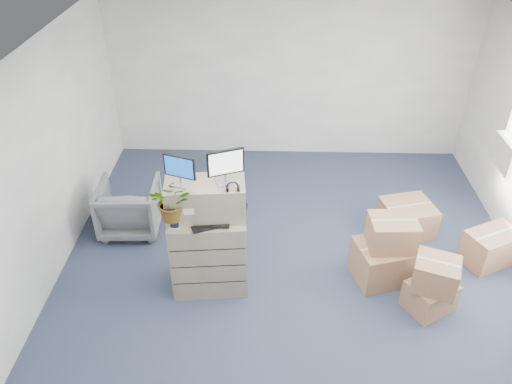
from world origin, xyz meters
TOP-DOWN VIEW (x-y plane):
  - ground at (0.00, 0.00)m, footprint 7.00×7.00m
  - wall_back at (0.00, 3.51)m, footprint 6.00×0.02m
  - ac_unit at (2.87, 1.40)m, footprint 0.24×0.60m
  - filing_cabinet_lower at (-1.02, 0.11)m, footprint 0.94×0.63m
  - filing_cabinet_upper at (-1.03, 0.16)m, footprint 0.93×0.53m
  - monitor_left at (-1.28, 0.11)m, footprint 0.36×0.20m
  - monitor_right at (-0.79, 0.17)m, footprint 0.40×0.23m
  - headphones at (-0.71, 0.02)m, footprint 0.14×0.03m
  - keyboard at (-0.96, -0.02)m, footprint 0.49×0.35m
  - mouse at (-0.73, 0.04)m, footprint 0.11×0.08m
  - water_bottle at (-0.97, 0.19)m, footprint 0.07×0.07m
  - phone_dock at (-1.11, 0.16)m, footprint 0.07×0.06m
  - external_drive at (-0.68, 0.27)m, footprint 0.23×0.19m
  - tissue_box at (-0.72, 0.22)m, footprint 0.29×0.21m
  - potted_plant at (-1.36, -0.03)m, footprint 0.48×0.52m
  - office_chair at (-2.27, 1.19)m, footprint 0.84×0.79m
  - cardboard_boxes at (1.61, 0.48)m, footprint 2.26×2.16m

SIDE VIEW (x-z plane):
  - ground at x=0.00m, z-range 0.00..0.00m
  - cardboard_boxes at x=1.61m, z-range -0.13..0.77m
  - office_chair at x=-2.27m, z-range 0.00..0.83m
  - filing_cabinet_lower at x=-1.02m, z-range 0.00..1.04m
  - keyboard at x=-0.96m, z-range 1.04..1.07m
  - mouse at x=-0.73m, z-range 1.04..1.08m
  - external_drive at x=-0.68m, z-range 1.04..1.10m
  - phone_dock at x=-1.11m, z-range 1.02..1.16m
  - tissue_box at x=-0.72m, z-range 1.10..1.20m
  - water_bottle at x=-0.97m, z-range 1.04..1.30m
  - ac_unit at x=2.87m, z-range 1.00..1.40m
  - filing_cabinet_upper at x=-1.03m, z-range 1.04..1.49m
  - potted_plant at x=-1.36m, z-range 1.07..1.55m
  - wall_back at x=0.00m, z-range 0.00..2.80m
  - headphones at x=-0.71m, z-range 1.46..1.60m
  - monitor_left at x=-1.28m, z-range 1.51..1.88m
  - monitor_right at x=-0.79m, z-range 1.51..1.92m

